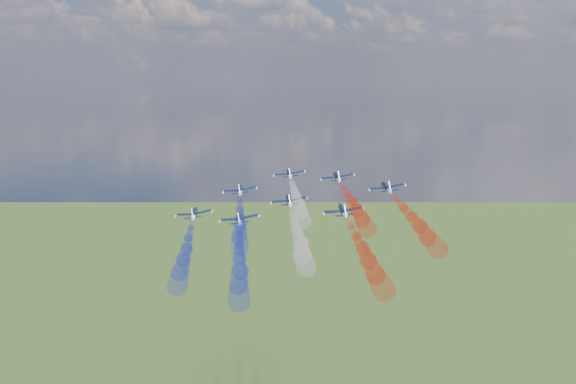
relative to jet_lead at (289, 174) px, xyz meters
The scene contains 16 objects.
jet_lead is the anchor object (origin of this frame).
trail_lead 24.13m from the jet_lead, 49.35° to the right, with size 3.52×38.93×3.52m, color white, non-canonical shape.
jet_inner_left 17.26m from the jet_lead, 96.97° to the right, with size 8.46×10.57×2.82m, color black, non-canonical shape.
trail_inner_left 38.01m from the jet_lead, 68.90° to the right, with size 3.52×38.93×3.52m, color #1725C5, non-canonical shape.
jet_inner_right 15.64m from the jet_lead, ahead, with size 8.46×10.57×2.82m, color black, non-canonical shape.
trail_inner_right 36.89m from the jet_lead, 32.06° to the right, with size 3.52×38.93×3.52m, color red, non-canonical shape.
jet_outer_left 34.75m from the jet_lead, 90.78° to the right, with size 8.46×10.57×2.82m, color black, non-canonical shape.
trail_outer_left 55.24m from the jet_lead, 73.89° to the right, with size 3.52×38.93×3.52m, color #1725C5, non-canonical shape.
jet_center_third 24.81m from the jet_lead, 53.16° to the right, with size 8.46×10.57×2.82m, color black, non-canonical shape.
trail_center_third 48.91m from the jet_lead, 51.28° to the right, with size 3.52×38.93×3.52m, color white, non-canonical shape.
jet_outer_right 32.56m from the jet_lead, 11.10° to the right, with size 8.46×10.57×2.82m, color black, non-canonical shape.
trail_outer_right 53.59m from the jet_lead, 27.23° to the right, with size 3.52×38.93×3.52m, color red, non-canonical shape.
jet_rear_left 40.47m from the jet_lead, 67.69° to the right, with size 8.46×10.57×2.82m, color black, non-canonical shape.
trail_rear_left 63.84m from the jet_lead, 60.85° to the right, with size 3.52×38.93×3.52m, color #1725C5, non-canonical shape.
jet_rear_right 40.69m from the jet_lead, 37.46° to the right, with size 8.46×10.57×2.82m, color black, non-canonical shape.
trail_rear_right 64.49m from the jet_lead, 41.88° to the right, with size 3.52×38.93×3.52m, color red, non-canonical shape.
Camera 1 is at (109.81, -105.64, 166.88)m, focal length 44.34 mm.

